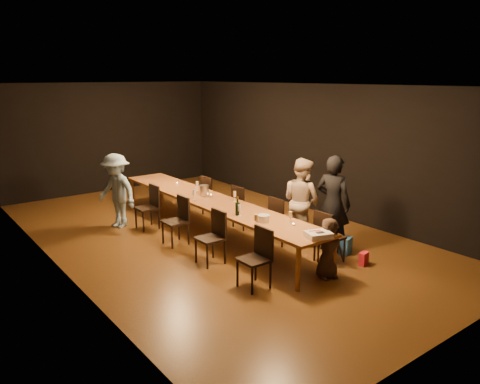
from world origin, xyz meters
TOP-DOWN VIEW (x-y plane):
  - ground at (0.00, 0.00)m, footprint 10.00×10.00m
  - room_shell at (0.00, 0.00)m, footprint 6.04×10.04m
  - table at (0.00, 0.00)m, footprint 0.90×6.00m
  - chair_right_0 at (0.85, -2.40)m, footprint 0.42×0.42m
  - chair_right_1 at (0.85, -1.20)m, footprint 0.42×0.42m
  - chair_right_2 at (0.85, 0.00)m, footprint 0.42×0.42m
  - chair_right_3 at (0.85, 1.20)m, footprint 0.42×0.42m
  - chair_left_0 at (-0.85, -2.40)m, footprint 0.42×0.42m
  - chair_left_1 at (-0.85, -1.20)m, footprint 0.42×0.42m
  - chair_left_2 at (-0.85, 0.00)m, footprint 0.42×0.42m
  - chair_left_3 at (-0.85, 1.20)m, footprint 0.42×0.42m
  - woman_birthday at (1.29, -2.05)m, footprint 0.62×0.76m
  - woman_tan at (1.15, -1.38)m, footprint 0.67×0.84m
  - man_blue at (-1.29, 1.70)m, footprint 0.88×1.16m
  - child at (0.33, -2.84)m, footprint 0.55×0.44m
  - gift_bag_red at (1.20, -2.87)m, footprint 0.21×0.15m
  - gift_bag_blue at (1.35, -2.34)m, footprint 0.29×0.24m
  - birthday_cake at (0.05, -2.86)m, footprint 0.45×0.41m
  - plate_stack at (-0.11, -1.74)m, footprint 0.25×0.25m
  - champagne_bottle at (-0.23, -1.16)m, footprint 0.09×0.09m
  - ice_bucket at (0.07, 0.38)m, footprint 0.23×0.23m
  - wineglass_0 at (-0.37, -1.86)m, footprint 0.06×0.06m
  - wineglass_1 at (0.19, -2.08)m, footprint 0.06×0.06m
  - wineglass_2 at (-0.23, -1.23)m, footprint 0.06×0.06m
  - wineglass_3 at (0.29, -0.38)m, footprint 0.06×0.06m
  - wineglass_4 at (-0.27, 0.23)m, footprint 0.06×0.06m
  - wineglass_5 at (0.18, 0.82)m, footprint 0.06×0.06m
  - tealight_near at (0.15, -2.20)m, footprint 0.05×0.05m
  - tealight_mid at (0.15, 0.25)m, footprint 0.05×0.05m
  - tealight_far at (0.15, 1.64)m, footprint 0.05×0.05m

SIDE VIEW (x-z plane):
  - ground at x=0.00m, z-range 0.00..0.00m
  - gift_bag_red at x=1.20m, z-range 0.00..0.23m
  - gift_bag_blue at x=1.35m, z-range 0.00..0.31m
  - chair_right_0 at x=0.85m, z-range 0.00..0.93m
  - chair_right_1 at x=0.85m, z-range 0.00..0.93m
  - chair_right_2 at x=0.85m, z-range 0.00..0.93m
  - chair_right_3 at x=0.85m, z-range 0.00..0.93m
  - chair_left_0 at x=-0.85m, z-range 0.00..0.93m
  - chair_left_1 at x=-0.85m, z-range 0.00..0.93m
  - chair_left_2 at x=-0.85m, z-range 0.00..0.93m
  - chair_left_3 at x=-0.85m, z-range 0.00..0.93m
  - child at x=0.33m, z-range 0.00..0.99m
  - table at x=0.00m, z-range 0.33..1.08m
  - tealight_near at x=0.15m, z-range 0.75..0.78m
  - tealight_mid at x=0.15m, z-range 0.75..0.78m
  - tealight_far at x=0.15m, z-range 0.75..0.78m
  - birthday_cake at x=0.05m, z-range 0.75..0.84m
  - man_blue at x=-1.29m, z-range 0.00..1.59m
  - plate_stack at x=-0.11m, z-range 0.75..0.87m
  - woman_tan at x=1.15m, z-range 0.00..1.67m
  - wineglass_0 at x=-0.37m, z-range 0.75..0.96m
  - wineglass_1 at x=0.19m, z-range 0.75..0.96m
  - wineglass_2 at x=-0.23m, z-range 0.75..0.96m
  - wineglass_3 at x=0.29m, z-range 0.75..0.96m
  - wineglass_4 at x=-0.27m, z-range 0.75..0.96m
  - wineglass_5 at x=0.18m, z-range 0.75..0.96m
  - ice_bucket at x=0.07m, z-range 0.75..0.97m
  - woman_birthday at x=1.29m, z-range 0.00..1.80m
  - champagne_bottle at x=-0.23m, z-range 0.75..1.09m
  - room_shell at x=0.00m, z-range 0.57..3.59m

